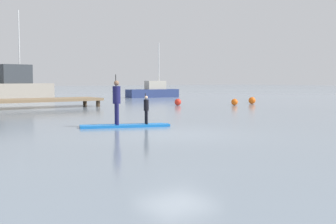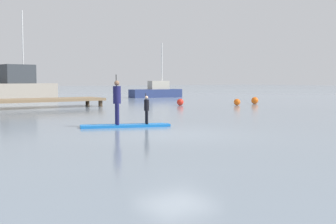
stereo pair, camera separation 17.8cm
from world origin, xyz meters
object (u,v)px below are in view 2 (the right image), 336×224
at_px(paddleboard_near, 125,126).
at_px(paddler_child_solo, 147,108).
at_px(fishing_boat_white_large, 14,86).
at_px(mooring_buoy_near, 180,102).
at_px(motor_boat_small_navy, 156,91).
at_px(mooring_buoy_mid, 237,102).
at_px(mooring_buoy_far, 255,101).
at_px(paddler_adult, 117,99).

xyz_separation_m(paddleboard_near, paddler_child_solo, (0.79, -0.30, 0.68)).
xyz_separation_m(fishing_boat_white_large, mooring_buoy_near, (6.43, -19.44, -0.97)).
relative_size(paddleboard_near, fishing_boat_white_large, 0.39).
xyz_separation_m(paddleboard_near, motor_boat_small_navy, (17.21, 24.17, 0.58)).
distance_m(paddleboard_near, mooring_buoy_mid, 16.28).
xyz_separation_m(mooring_buoy_near, mooring_buoy_far, (5.83, -1.73, 0.02)).
relative_size(fishing_boat_white_large, mooring_buoy_far, 16.69).
bearing_deg(mooring_buoy_near, mooring_buoy_mid, -33.99).
xyz_separation_m(paddler_child_solo, mooring_buoy_near, (9.72, 11.02, -0.48)).
distance_m(paddler_child_solo, mooring_buoy_near, 14.70).
relative_size(paddleboard_near, mooring_buoy_far, 6.49).
distance_m(fishing_boat_white_large, mooring_buoy_mid, 23.90).
relative_size(motor_boat_small_navy, mooring_buoy_far, 10.80).
distance_m(paddleboard_near, motor_boat_small_navy, 29.68).
xyz_separation_m(mooring_buoy_near, mooring_buoy_mid, (3.43, -2.31, -0.01)).
distance_m(mooring_buoy_near, mooring_buoy_far, 6.08).
bearing_deg(motor_boat_small_navy, mooring_buoy_far, -93.26).
height_order(motor_boat_small_navy, mooring_buoy_near, motor_boat_small_navy).
distance_m(paddler_adult, paddler_child_solo, 1.23).
xyz_separation_m(motor_boat_small_navy, mooring_buoy_far, (-0.86, -15.18, -0.36)).
bearing_deg(paddler_child_solo, motor_boat_small_navy, 56.15).
xyz_separation_m(fishing_boat_white_large, mooring_buoy_mid, (9.86, -21.75, -0.98)).
bearing_deg(mooring_buoy_near, paddleboard_near, -134.42).
bearing_deg(motor_boat_small_navy, paddler_adult, -126.05).
xyz_separation_m(paddler_adult, fishing_boat_white_large, (4.38, 30.04, 0.12)).
bearing_deg(paddleboard_near, paddler_child_solo, -20.60).
height_order(paddler_adult, paddler_child_solo, paddler_adult).
xyz_separation_m(mooring_buoy_mid, mooring_buoy_far, (2.40, 0.58, 0.03)).
distance_m(paddleboard_near, mooring_buoy_near, 15.02).
bearing_deg(mooring_buoy_far, paddleboard_near, -151.18).
bearing_deg(paddler_adult, paddler_child_solo, -21.13).
bearing_deg(paddler_child_solo, mooring_buoy_mid, 33.52).
bearing_deg(mooring_buoy_mid, mooring_buoy_far, 13.55).
height_order(paddleboard_near, mooring_buoy_mid, mooring_buoy_mid).
relative_size(paddler_child_solo, fishing_boat_white_large, 0.14).
bearing_deg(mooring_buoy_near, fishing_boat_white_large, 108.31).
bearing_deg(mooring_buoy_mid, mooring_buoy_near, 146.01).
relative_size(paddler_child_solo, mooring_buoy_near, 2.47).
distance_m(mooring_buoy_mid, mooring_buoy_far, 2.47).
bearing_deg(paddler_adult, fishing_boat_white_large, 81.70).
height_order(mooring_buoy_mid, mooring_buoy_far, mooring_buoy_far).
height_order(fishing_boat_white_large, mooring_buoy_near, fishing_boat_white_large).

